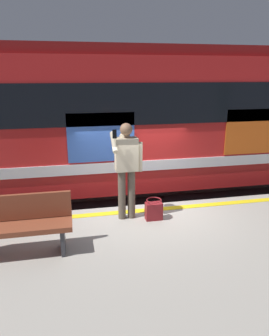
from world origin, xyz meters
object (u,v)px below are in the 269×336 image
(passenger, at_px, (126,163))
(train_carriage, at_px, (164,115))
(bench, at_px, (19,223))
(handbag, at_px, (154,210))

(passenger, bearing_deg, train_carriage, -118.70)
(train_carriage, bearing_deg, passenger, 61.30)
(passenger, bearing_deg, bench, 26.23)
(train_carriage, bearing_deg, bench, 47.98)
(passenger, relative_size, handbag, 4.52)
(handbag, distance_m, bench, 2.38)
(train_carriage, distance_m, bench, 5.04)
(train_carriage, xyz_separation_m, bench, (3.30, 3.66, -1.05))
(bench, bearing_deg, train_carriage, -132.02)
(handbag, xyz_separation_m, bench, (2.25, 0.70, 0.31))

